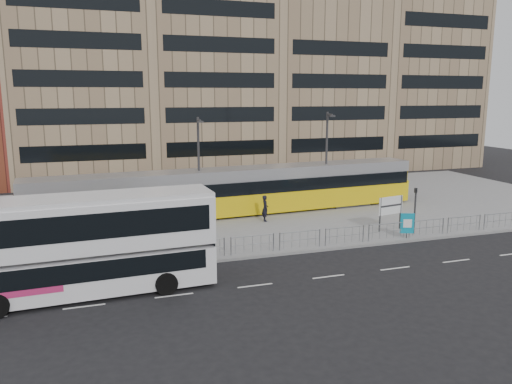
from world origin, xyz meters
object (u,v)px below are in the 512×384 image
object	(u,v)px
double_decker_bus	(86,242)
traffic_light_west	(166,223)
ad_panel	(407,224)
lamp_post_west	(199,164)
station_sign	(391,207)
traffic_light_east	(415,205)
lamp_post_east	(327,156)
tram	(235,191)
pedestrian	(265,208)

from	to	relation	value
double_decker_bus	traffic_light_west	distance (m)	5.82
ad_panel	lamp_post_west	distance (m)	15.24
station_sign	traffic_light_east	xyz separation A→B (m)	(1.07, -1.20, 0.34)
traffic_light_east	lamp_post_east	size ratio (longest dim) A/B	0.40
traffic_light_west	lamp_post_east	bearing A→B (deg)	18.82
tram	double_decker_bus	bearing A→B (deg)	-134.29
pedestrian	lamp_post_west	world-z (taller)	lamp_post_west
double_decker_bus	tram	distance (m)	16.71
tram	pedestrian	size ratio (longest dim) A/B	15.94
lamp_post_west	ad_panel	bearing A→B (deg)	-38.84
traffic_light_east	lamp_post_west	xyz separation A→B (m)	(-12.71, 8.55, 2.16)
ad_panel	traffic_light_east	bearing A→B (deg)	55.89
station_sign	traffic_light_east	bearing A→B (deg)	-58.82
double_decker_bus	traffic_light_west	xyz separation A→B (m)	(4.23, 3.98, -0.42)
lamp_post_west	pedestrian	bearing A→B (deg)	-27.80
pedestrian	traffic_light_west	xyz separation A→B (m)	(-8.05, -6.02, 1.01)
ad_panel	lamp_post_east	xyz separation A→B (m)	(-0.95, 9.96, 3.30)
tram	traffic_light_east	distance (m)	13.31
pedestrian	traffic_light_west	size ratio (longest dim) A/B	0.62
lamp_post_west	traffic_light_west	bearing A→B (deg)	-113.85
pedestrian	traffic_light_east	xyz separation A→B (m)	(8.34, -6.25, 1.01)
double_decker_bus	lamp_post_east	bearing A→B (deg)	32.12
pedestrian	lamp_post_east	size ratio (longest dim) A/B	0.25
lamp_post_west	lamp_post_east	xyz separation A→B (m)	(10.67, 0.61, 0.13)
tram	lamp_post_east	xyz separation A→B (m)	(7.78, 0.18, 2.45)
station_sign	traffic_light_west	bearing A→B (deg)	173.03
traffic_light_west	traffic_light_east	distance (m)	16.39
station_sign	lamp_post_west	bearing A→B (deg)	137.12
tram	ad_panel	distance (m)	13.13
station_sign	ad_panel	xyz separation A→B (m)	(-0.03, -1.99, -0.67)
lamp_post_east	ad_panel	bearing A→B (deg)	-84.58
traffic_light_east	double_decker_bus	bearing A→B (deg)	176.22
double_decker_bus	pedestrian	xyz separation A→B (m)	(12.28, 10.00, -1.43)
traffic_light_east	lamp_post_east	distance (m)	9.67
pedestrian	tram	bearing A→B (deg)	34.69
traffic_light_west	lamp_post_east	xyz separation A→B (m)	(14.35, 8.94, 2.29)
ad_panel	tram	bearing A→B (deg)	151.63
tram	pedestrian	world-z (taller)	tram
pedestrian	lamp_post_east	distance (m)	7.68
ad_panel	pedestrian	bearing A→B (deg)	155.71
traffic_light_east	lamp_post_east	world-z (taller)	lamp_post_east
traffic_light_west	lamp_post_east	distance (m)	17.06
traffic_light_west	tram	bearing A→B (deg)	40.01
double_decker_bus	station_sign	bearing A→B (deg)	11.51
traffic_light_east	lamp_post_west	world-z (taller)	lamp_post_west
tram	lamp_post_west	distance (m)	3.74
double_decker_bus	lamp_post_west	distance (m)	14.73
ad_panel	lamp_post_east	bearing A→B (deg)	115.33
lamp_post_east	lamp_post_west	bearing A→B (deg)	-176.71
double_decker_bus	lamp_post_east	distance (m)	22.70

